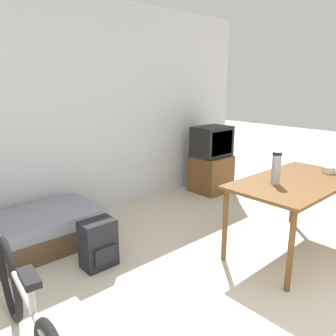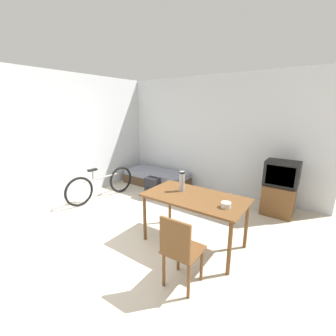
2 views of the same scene
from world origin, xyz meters
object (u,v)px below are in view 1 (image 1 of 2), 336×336
Objects in this scene: tv at (211,161)px; backpack at (98,244)px; daybed at (19,237)px; mate_bowl at (328,170)px; thermos_flask at (276,167)px; bicycle at (28,319)px; dining_table at (295,188)px.

backpack is at bearing -162.86° from tv.
mate_bowl reaches higher than daybed.
daybed is 5.52× the size of thermos_flask.
backpack is at bearing 151.80° from mate_bowl.
bicycle is 13.13× the size of mate_bowl.
daybed is at bearing 122.20° from backpack.
bicycle is at bearing -105.71° from daybed.
mate_bowl is (-0.34, -1.91, 0.29)m from tv.
mate_bowl is at bearing -10.87° from dining_table.
tv is 0.71× the size of dining_table.
thermos_flask is 1.82m from backpack.
dining_table is at bearing -114.87° from tv.
tv is at bearing 23.63° from bicycle.
tv is 8.08× the size of mate_bowl.
tv reaches higher than backpack.
bicycle is (-2.52, 0.34, -0.35)m from dining_table.
daybed is at bearing 143.95° from mate_bowl.
bicycle is 2.35m from thermos_flask.
thermos_flask is (2.26, -0.26, 0.60)m from bicycle.
tv is at bearing 17.14° from backpack.
dining_table is at bearing -7.70° from bicycle.
dining_table is (-0.84, -1.81, 0.18)m from tv.
bicycle reaches higher than daybed.
bicycle is 3.65× the size of backpack.
tv is at bearing 0.17° from daybed.
thermos_flask reaches higher than mate_bowl.
bicycle reaches higher than backpack.
daybed is 0.89m from backpack.
dining_table is 1.99m from backpack.
dining_table is at bearing 169.13° from mate_bowl.
thermos_flask reaches higher than tv.
tv is at bearing 57.47° from thermos_flask.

